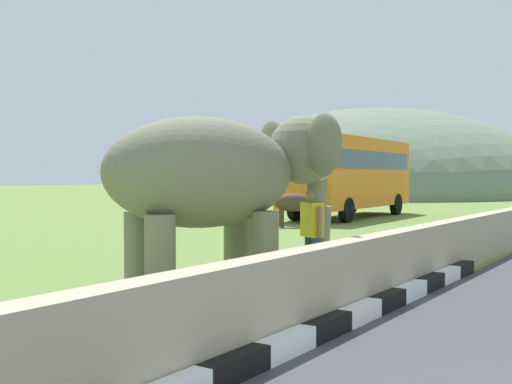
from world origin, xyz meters
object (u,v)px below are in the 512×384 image
person_handler (312,230)px  cow_near (292,203)px  bus_orange (349,171)px  elephant (223,175)px

person_handler → cow_near: bearing=32.1°
person_handler → bus_orange: bearing=23.4°
person_handler → elephant: bearing=154.2°
person_handler → cow_near: 12.10m
bus_orange → cow_near: 6.24m
elephant → person_handler: elephant is taller
person_handler → bus_orange: 17.84m
elephant → cow_near: elephant is taller
elephant → cow_near: 13.12m
bus_orange → person_handler: bearing=-156.6°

